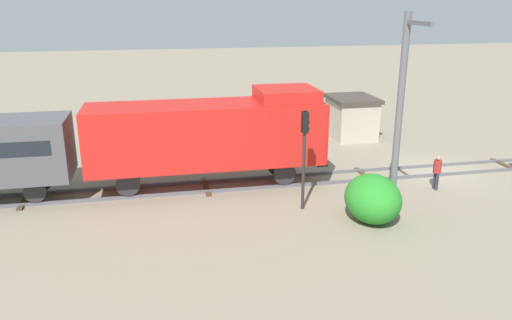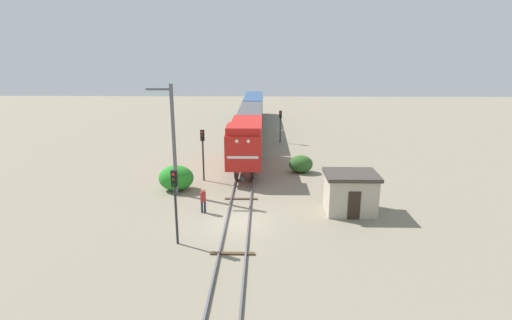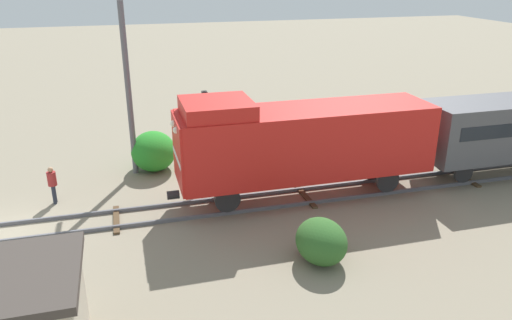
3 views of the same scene
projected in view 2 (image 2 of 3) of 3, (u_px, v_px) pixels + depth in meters
name	position (u px, v px, depth m)	size (l,w,h in m)	color
ground_plane	(237.00, 222.00, 25.45)	(148.98, 148.98, 0.00)	gray
railway_track	(237.00, 221.00, 25.44)	(2.40, 99.32, 0.16)	#595960
locomotive	(246.00, 140.00, 36.43)	(2.90, 11.60, 4.60)	red
passenger_car_leading	(251.00, 119.00, 49.36)	(2.84, 14.00, 3.66)	#4C4C51
passenger_car_trailing	(254.00, 104.00, 63.44)	(2.84, 14.00, 3.66)	#2D4C7A
traffic_signal_near	(175.00, 194.00, 21.85)	(0.32, 0.34, 4.34)	#262628
traffic_signal_mid	(203.00, 146.00, 32.97)	(0.32, 0.34, 4.35)	#262628
traffic_signal_far	(280.00, 120.00, 47.16)	(0.32, 0.34, 3.85)	#262628
worker_near_track	(203.00, 199.00, 26.76)	(0.38, 0.38, 1.70)	#262B38
catenary_mast	(173.00, 138.00, 29.38)	(1.94, 0.28, 8.34)	#595960
relay_hut	(350.00, 192.00, 26.84)	(3.50, 2.90, 2.74)	#B2A893
bush_near	(301.00, 164.00, 35.84)	(2.15, 1.76, 1.56)	#2E5D26
bush_mid	(176.00, 178.00, 31.20)	(2.72, 2.23, 1.98)	#268526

